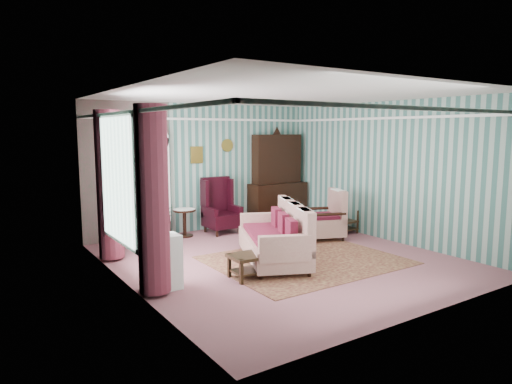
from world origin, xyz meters
TOP-DOWN VIEW (x-y plane):
  - floor at (0.00, 0.00)m, footprint 6.00×6.00m
  - room_shell at (-0.62, 0.18)m, footprint 5.53×6.02m
  - bookcase at (-1.35, 2.84)m, footprint 0.80×0.28m
  - dresser_hutch at (1.90, 2.72)m, footprint 1.50×0.56m
  - wingback_left at (-1.60, 2.45)m, footprint 0.76×0.80m
  - wingback_right at (0.15, 2.45)m, footprint 0.76×0.80m
  - seated_woman at (-1.60, 2.45)m, footprint 0.44×0.40m
  - round_side_table at (-0.70, 2.60)m, footprint 0.50×0.50m
  - nest_table at (2.47, 0.90)m, footprint 0.45×0.38m
  - plant_stand at (-2.40, -0.30)m, footprint 0.55×0.35m
  - rug at (0.30, -0.30)m, footprint 3.20×2.60m
  - sofa at (-0.23, -0.05)m, footprint 1.74×2.32m
  - floral_armchair at (1.67, 0.77)m, footprint 1.10×1.11m
  - coffee_table at (-0.92, -0.58)m, footprint 0.91×0.53m
  - potted_plant_a at (-2.48, -0.42)m, footprint 0.50×0.47m
  - potted_plant_b at (-2.34, -0.18)m, footprint 0.28×0.24m
  - potted_plant_c at (-2.50, -0.20)m, footprint 0.25×0.25m

SIDE VIEW (x-z plane):
  - floor at x=0.00m, z-range 0.00..0.00m
  - rug at x=0.30m, z-range 0.00..0.01m
  - coffee_table at x=-0.92m, z-range 0.00..0.38m
  - nest_table at x=2.47m, z-range 0.00..0.54m
  - round_side_table at x=-0.70m, z-range 0.00..0.60m
  - plant_stand at x=-2.40m, z-range 0.00..0.80m
  - floral_armchair at x=1.67m, z-range 0.00..0.96m
  - sofa at x=-0.23m, z-range 0.00..0.98m
  - seated_woman at x=-1.60m, z-range 0.00..1.18m
  - wingback_left at x=-1.60m, z-range 0.00..1.25m
  - wingback_right at x=0.15m, z-range 0.00..1.25m
  - potted_plant_c at x=-2.50m, z-range 0.80..1.19m
  - potted_plant_a at x=-2.48m, z-range 0.80..1.24m
  - potted_plant_b at x=-2.34m, z-range 0.80..1.25m
  - bookcase at x=-1.35m, z-range 0.00..2.24m
  - dresser_hutch at x=1.90m, z-range 0.00..2.36m
  - room_shell at x=-0.62m, z-range 0.55..3.46m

